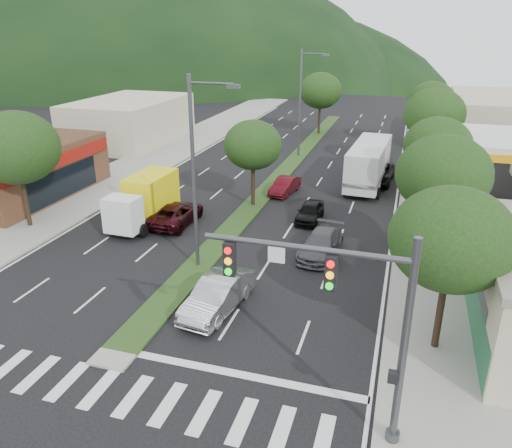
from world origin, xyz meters
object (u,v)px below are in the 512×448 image
(tree_r_b, at_px, (443,175))
(tree_med_far, at_px, (320,91))
(motorhome, at_px, (369,163))
(tree_r_a, at_px, (451,239))
(traffic_signal, at_px, (351,307))
(tree_med_near, at_px, (253,145))
(tree_r_e, at_px, (431,101))
(sedan_silver, at_px, (217,295))
(car_queue_b, at_px, (321,244))
(streetlight_mid, at_px, (302,98))
(car_queue_c, at_px, (285,186))
(box_truck, at_px, (146,201))
(tree_r_d, at_px, (434,114))
(suv_maroon, at_px, (176,214))
(car_queue_a, at_px, (310,212))
(tree_l_a, at_px, (16,148))
(car_queue_d, at_px, (376,173))
(tree_r_c, at_px, (437,146))
(streetlight_near, at_px, (197,166))

(tree_r_b, bearing_deg, tree_med_far, 110.56)
(motorhome, bearing_deg, tree_r_a, -74.60)
(traffic_signal, height_order, tree_med_near, traffic_signal)
(tree_med_far, height_order, motorhome, tree_med_far)
(tree_r_b, height_order, tree_r_e, tree_r_b)
(sedan_silver, bearing_deg, car_queue_b, 71.74)
(traffic_signal, xyz_separation_m, tree_r_e, (2.97, 41.54, 0.25))
(streetlight_mid, bearing_deg, car_queue_c, -83.64)
(box_truck, bearing_deg, tree_med_far, -99.06)
(tree_r_d, relative_size, car_queue_c, 1.90)
(traffic_signal, height_order, tree_r_b, tree_r_b)
(tree_r_d, distance_m, suv_maroon, 23.40)
(streetlight_mid, relative_size, car_queue_a, 2.75)
(tree_r_d, bearing_deg, tree_r_a, -90.00)
(tree_med_near, bearing_deg, sedan_silver, -79.29)
(tree_l_a, xyz_separation_m, car_queue_b, (18.56, 1.38, -4.51))
(tree_r_b, bearing_deg, tree_r_a, -90.00)
(tree_r_a, distance_m, tree_r_e, 36.00)
(tree_r_b, bearing_deg, car_queue_b, -174.08)
(tree_med_far, xyz_separation_m, streetlight_mid, (0.21, -11.00, 0.58))
(car_queue_a, bearing_deg, traffic_signal, -74.62)
(car_queue_a, xyz_separation_m, box_truck, (-10.18, -3.33, 0.81))
(tree_r_e, distance_m, car_queue_d, 14.80)
(tree_r_c, xyz_separation_m, sedan_silver, (-9.39, -15.81, -3.97))
(tree_r_c, relative_size, tree_med_near, 1.08)
(tree_med_near, height_order, car_queue_a, tree_med_near)
(tree_r_b, distance_m, tree_med_near, 13.43)
(tree_r_e, xyz_separation_m, motorhome, (-4.65, -14.59, -3.09))
(streetlight_mid, xyz_separation_m, car_queue_b, (5.85, -21.62, -4.91))
(tree_r_d, relative_size, streetlight_mid, 0.72)
(tree_med_near, xyz_separation_m, sedan_silver, (2.61, -13.81, -3.65))
(tree_r_e, bearing_deg, suv_maroon, -120.58)
(sedan_silver, xyz_separation_m, box_truck, (-8.35, 8.86, 0.66))
(box_truck, bearing_deg, tree_r_e, -121.91)
(tree_r_c, distance_m, tree_l_a, 26.47)
(traffic_signal, bearing_deg, tree_r_a, 61.80)
(traffic_signal, height_order, streetlight_near, streetlight_near)
(tree_med_far, height_order, streetlight_mid, streetlight_mid)
(tree_r_e, relative_size, tree_l_a, 0.93)
(streetlight_mid, relative_size, motorhome, 1.12)
(car_queue_a, height_order, box_truck, box_truck)
(car_queue_b, bearing_deg, tree_r_d, 77.05)
(streetlight_near, height_order, suv_maroon, streetlight_near)
(tree_r_a, relative_size, streetlight_near, 0.66)
(tree_r_e, height_order, motorhome, tree_r_e)
(tree_med_near, distance_m, tree_l_a, 14.86)
(tree_r_b, bearing_deg, tree_r_e, 90.00)
(car_queue_c, xyz_separation_m, box_truck, (-7.24, -8.33, 0.81))
(tree_r_b, xyz_separation_m, car_queue_d, (-4.06, 14.38, -4.27))
(tree_r_b, distance_m, car_queue_a, 9.79)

